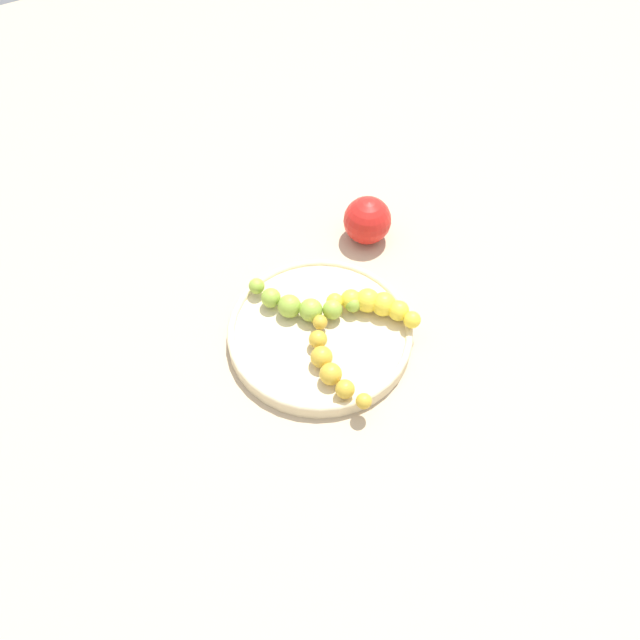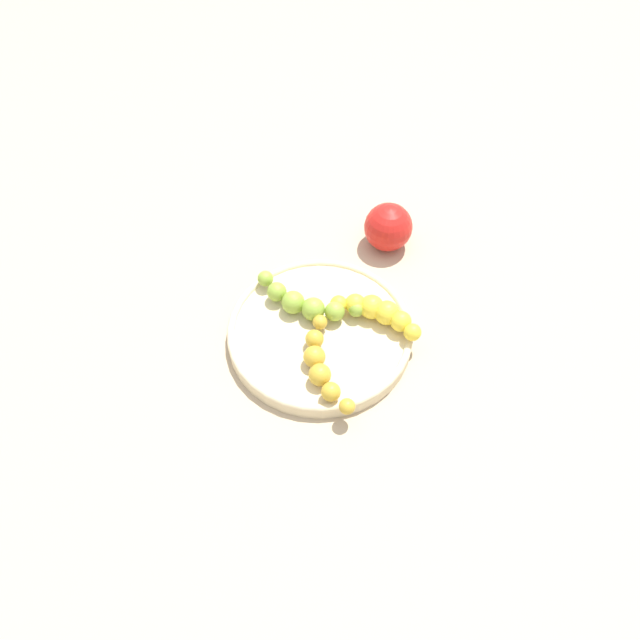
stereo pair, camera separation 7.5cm
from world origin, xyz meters
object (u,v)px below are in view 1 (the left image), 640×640
Objects in this scene: banana_green at (301,304)px; banana_spotted at (330,364)px; banana_yellow at (375,305)px; apple_red at (367,220)px; fruit_bowl at (320,332)px.

banana_green is 0.82× the size of banana_spotted.
apple_red is at bearing 17.67° from banana_yellow.
banana_yellow reaches higher than banana_spotted.
banana_yellow is 0.10m from banana_green.
banana_green is at bearing -171.49° from fruit_bowl.
apple_red is (-0.18, 0.19, 0.00)m from banana_spotted.
apple_red is at bearing 162.72° from banana_green.
fruit_bowl is 0.07m from banana_spotted.
fruit_bowl is at bearing 55.30° from banana_green.
banana_yellow is at bearing 77.51° from fruit_bowl.
banana_green is (-0.04, -0.01, 0.02)m from fruit_bowl.
banana_yellow is at bearing -147.39° from banana_spotted.
fruit_bowl is at bearing -102.89° from banana_spotted.
apple_red is (-0.12, 0.16, 0.02)m from fruit_bowl.
apple_red reaches higher than banana_yellow.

